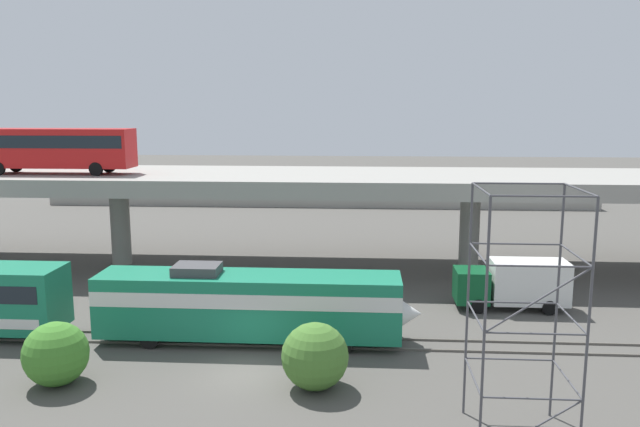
% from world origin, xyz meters
% --- Properties ---
extents(ground_plane, '(260.00, 260.00, 0.00)m').
position_xyz_m(ground_plane, '(0.00, 0.00, 0.00)').
color(ground_plane, '#4C4944').
extents(rail_strip_near, '(110.00, 0.12, 0.12)m').
position_xyz_m(rail_strip_near, '(0.00, 3.27, 0.06)').
color(rail_strip_near, '#59544C').
rests_on(rail_strip_near, ground_plane).
extents(rail_strip_far, '(110.00, 0.12, 0.12)m').
position_xyz_m(rail_strip_far, '(0.00, 4.73, 0.06)').
color(rail_strip_far, '#59544C').
rests_on(rail_strip_far, ground_plane).
extents(train_locomotive, '(17.07, 3.04, 4.18)m').
position_xyz_m(train_locomotive, '(0.28, 4.00, 2.19)').
color(train_locomotive, '#197A56').
rests_on(train_locomotive, ground_plane).
extents(highway_overpass, '(96.00, 11.43, 7.33)m').
position_xyz_m(highway_overpass, '(0.00, 20.00, 6.57)').
color(highway_overpass, gray).
rests_on(highway_overpass, ground_plane).
extents(transit_bus_on_overpass, '(12.00, 2.68, 3.40)m').
position_xyz_m(transit_bus_on_overpass, '(-17.81, 18.45, 9.39)').
color(transit_bus_on_overpass, red).
rests_on(transit_bus_on_overpass, highway_overpass).
extents(service_truck_west, '(6.80, 2.46, 3.04)m').
position_xyz_m(service_truck_west, '(14.84, 10.61, 1.64)').
color(service_truck_west, '#0C4C26').
rests_on(service_truck_west, ground_plane).
extents(scaffolding_tower, '(3.57, 3.57, 9.56)m').
position_xyz_m(scaffolding_tower, '(11.37, -5.11, 5.14)').
color(scaffolding_tower, '#47474C').
rests_on(scaffolding_tower, ground_plane).
extents(pier_parking_lot, '(68.07, 12.50, 1.61)m').
position_xyz_m(pier_parking_lot, '(0.00, 55.00, 0.81)').
color(pier_parking_lot, gray).
rests_on(pier_parking_lot, ground_plane).
extents(parked_car_0, '(4.67, 1.86, 1.50)m').
position_xyz_m(parked_car_0, '(-7.80, 54.08, 2.38)').
color(parked_car_0, '#515459').
rests_on(parked_car_0, pier_parking_lot).
extents(parked_car_1, '(4.03, 1.96, 1.50)m').
position_xyz_m(parked_car_1, '(-25.08, 55.11, 2.38)').
color(parked_car_1, maroon).
rests_on(parked_car_1, pier_parking_lot).
extents(parked_car_2, '(4.18, 1.83, 1.50)m').
position_xyz_m(parked_car_2, '(4.06, 57.15, 2.38)').
color(parked_car_2, maroon).
rests_on(parked_car_2, pier_parking_lot).
extents(parked_car_3, '(4.30, 1.89, 1.50)m').
position_xyz_m(parked_car_3, '(-26.35, 58.02, 2.38)').
color(parked_car_3, '#9E998C').
rests_on(parked_car_3, pier_parking_lot).
extents(parked_car_4, '(4.26, 1.95, 1.50)m').
position_xyz_m(parked_car_4, '(-0.84, 53.74, 2.38)').
color(parked_car_4, navy).
rests_on(parked_car_4, pier_parking_lot).
extents(parked_car_5, '(4.01, 1.95, 1.50)m').
position_xyz_m(parked_car_5, '(7.83, 52.95, 2.38)').
color(parked_car_5, '#9E998C').
rests_on(parked_car_5, pier_parking_lot).
extents(harbor_water, '(140.00, 36.00, 0.01)m').
position_xyz_m(harbor_water, '(0.00, 78.00, 0.00)').
color(harbor_water, navy).
rests_on(harbor_water, ground_plane).
extents(shrub_left, '(2.90, 2.90, 2.90)m').
position_xyz_m(shrub_left, '(-8.24, -1.77, 1.45)').
color(shrub_left, '#3E7F2A').
rests_on(shrub_left, ground_plane).
extents(shrub_right, '(3.00, 3.00, 3.00)m').
position_xyz_m(shrub_right, '(3.39, -1.38, 1.50)').
color(shrub_right, '#45762D').
rests_on(shrub_right, ground_plane).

